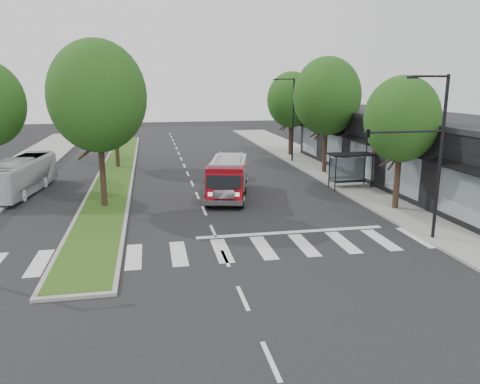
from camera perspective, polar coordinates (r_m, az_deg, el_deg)
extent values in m
plane|color=black|center=(24.73, -3.30, -4.76)|extent=(140.00, 140.00, 0.00)
cube|color=gray|center=(37.54, 13.79, 1.25)|extent=(5.00, 80.00, 0.15)
cube|color=gray|center=(42.10, -14.79, 2.47)|extent=(3.00, 50.00, 0.14)
cube|color=#294915|center=(42.09, -14.80, 2.57)|extent=(2.60, 49.50, 0.02)
cube|color=black|center=(39.23, 20.00, 4.94)|extent=(8.00, 30.00, 5.00)
cylinder|color=black|center=(33.91, 11.56, 2.13)|extent=(0.08, 0.08, 2.50)
cylinder|color=black|center=(35.07, 15.80, 2.26)|extent=(0.08, 0.08, 2.50)
cylinder|color=black|center=(35.00, 10.82, 2.51)|extent=(0.08, 0.08, 2.50)
cylinder|color=black|center=(36.12, 14.96, 2.62)|extent=(0.08, 0.08, 2.50)
cube|color=black|center=(34.79, 13.43, 4.49)|extent=(3.20, 1.60, 0.12)
cube|color=#8C99A5|center=(35.62, 12.86, 2.68)|extent=(2.80, 0.04, 1.80)
cube|color=black|center=(35.14, 13.25, 1.27)|extent=(2.40, 0.40, 0.08)
cylinder|color=black|center=(29.77, 18.59, 1.39)|extent=(0.36, 0.36, 3.74)
ellipsoid|color=#14390F|center=(29.28, 19.12, 8.40)|extent=(4.40, 4.40, 5.06)
cylinder|color=black|center=(40.43, 10.31, 5.32)|extent=(0.36, 0.36, 4.40)
ellipsoid|color=#14390F|center=(40.07, 10.57, 11.42)|extent=(5.60, 5.60, 6.44)
cylinder|color=black|center=(49.83, 6.15, 6.67)|extent=(0.36, 0.36, 3.96)
ellipsoid|color=#14390F|center=(49.54, 6.26, 11.12)|extent=(5.00, 5.00, 5.75)
cylinder|color=black|center=(29.94, -16.42, 2.46)|extent=(0.36, 0.36, 4.62)
ellipsoid|color=#14390F|center=(29.47, -17.00, 11.11)|extent=(5.80, 5.80, 6.67)
cylinder|color=black|center=(43.75, -14.80, 5.69)|extent=(0.36, 0.36, 4.40)
ellipsoid|color=#14390F|center=(43.42, -15.14, 11.32)|extent=(5.60, 5.60, 6.44)
cylinder|color=black|center=(24.29, 23.21, 3.56)|extent=(0.16, 0.16, 8.00)
cylinder|color=black|center=(23.52, 22.23, 12.94)|extent=(1.80, 0.10, 0.10)
cube|color=black|center=(23.05, 20.29, 12.98)|extent=(0.45, 0.20, 0.12)
cylinder|color=black|center=(23.05, 19.37, 6.94)|extent=(4.00, 0.10, 0.10)
imported|color=black|center=(22.25, 15.26, 5.98)|extent=(0.18, 0.22, 1.10)
cylinder|color=black|center=(45.53, 6.48, 8.60)|extent=(0.16, 0.16, 8.00)
cylinder|color=black|center=(45.13, 5.49, 13.54)|extent=(1.80, 0.10, 0.10)
cube|color=black|center=(44.88, 4.35, 13.50)|extent=(0.45, 0.20, 0.12)
cube|color=#68050D|center=(32.01, -1.46, 0.29)|extent=(3.98, 7.93, 0.23)
cube|color=#A00814|center=(32.52, -1.38, 2.20)|extent=(3.56, 6.17, 1.81)
cube|color=#A00814|center=(29.07, -1.86, 0.87)|extent=(2.58, 2.12, 1.90)
cube|color=#B2B2B7|center=(32.35, -1.39, 3.86)|extent=(3.56, 6.17, 0.11)
cylinder|color=#B2B2B7|center=(32.39, -2.84, 4.18)|extent=(1.36, 5.30, 0.09)
cylinder|color=#B2B2B7|center=(32.28, 0.05, 4.17)|extent=(1.36, 5.30, 0.09)
cube|color=silver|center=(28.26, -2.01, -1.29)|extent=(2.36, 0.86, 0.32)
cube|color=#8C99A5|center=(28.83, -1.88, 3.24)|extent=(2.01, 0.77, 0.16)
cylinder|color=black|center=(29.12, -3.93, -0.97)|extent=(0.54, 1.04, 1.00)
cylinder|color=black|center=(28.96, 0.17, -1.02)|extent=(0.54, 1.04, 1.00)
cylinder|color=black|center=(32.79, -3.19, 0.66)|extent=(0.54, 1.04, 1.00)
cylinder|color=black|center=(32.65, 0.45, 0.63)|extent=(0.54, 1.04, 1.00)
cylinder|color=black|center=(34.91, -2.84, 1.44)|extent=(0.54, 1.04, 1.00)
cylinder|color=black|center=(34.78, 0.58, 1.41)|extent=(0.54, 1.04, 1.00)
imported|color=silver|center=(36.05, -25.13, 1.82)|extent=(3.23, 9.30, 2.54)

